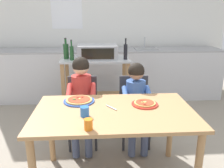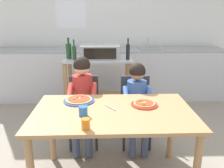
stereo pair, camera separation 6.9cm
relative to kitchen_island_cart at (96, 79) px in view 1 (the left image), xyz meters
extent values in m
plane|color=gray|center=(0.16, -0.36, -0.60)|extent=(10.59, 10.59, 0.00)
cube|color=white|center=(0.16, 1.29, 0.75)|extent=(4.70, 0.12, 2.70)
cube|color=white|center=(-0.52, 1.22, 1.05)|extent=(0.56, 0.01, 0.80)
cube|color=silver|center=(0.16, 0.88, -0.16)|extent=(4.23, 0.60, 0.88)
cube|color=#9E9EA3|center=(0.16, 0.88, 0.29)|extent=(4.23, 0.60, 0.03)
cube|color=gray|center=(0.90, 0.88, 0.30)|extent=(0.40, 0.33, 0.02)
cylinder|color=#B7BABF|center=(0.90, 1.00, 0.41)|extent=(0.02, 0.02, 0.20)
cube|color=#B7BABF|center=(0.00, 0.00, 0.30)|extent=(0.96, 0.55, 0.02)
cube|color=#AD7F51|center=(0.00, 0.00, -0.28)|extent=(0.89, 0.50, 0.02)
cube|color=#AD7F51|center=(-0.44, -0.23, -0.16)|extent=(0.05, 0.05, 0.89)
cube|color=#AD7F51|center=(0.44, -0.23, -0.16)|extent=(0.05, 0.05, 0.89)
cube|color=#AD7F51|center=(-0.44, 0.23, -0.16)|extent=(0.05, 0.05, 0.89)
cube|color=#AD7F51|center=(0.44, 0.23, -0.16)|extent=(0.05, 0.05, 0.89)
cube|color=#999BA0|center=(0.03, -0.01, 0.41)|extent=(0.54, 0.36, 0.19)
cube|color=black|center=(0.03, -0.19, 0.41)|extent=(0.43, 0.01, 0.15)
cylinder|color=black|center=(0.22, -0.20, 0.35)|extent=(0.02, 0.01, 0.02)
cylinder|color=black|center=(0.42, -0.11, 0.42)|extent=(0.05, 0.05, 0.21)
cylinder|color=black|center=(0.42, -0.11, 0.56)|extent=(0.02, 0.02, 0.07)
cylinder|color=black|center=(0.42, -0.11, 0.60)|extent=(0.02, 0.02, 0.01)
cylinder|color=#1E4723|center=(-0.32, -0.11, 0.41)|extent=(0.05, 0.05, 0.19)
cylinder|color=#1E4723|center=(-0.32, -0.11, 0.54)|extent=(0.02, 0.02, 0.08)
cylinder|color=black|center=(-0.32, -0.11, 0.58)|extent=(0.02, 0.02, 0.01)
cylinder|color=#1E4723|center=(-0.41, -0.01, 0.42)|extent=(0.07, 0.07, 0.21)
cylinder|color=#1E4723|center=(-0.41, -0.01, 0.55)|extent=(0.03, 0.03, 0.07)
cylinder|color=black|center=(-0.41, -0.01, 0.60)|extent=(0.03, 0.03, 0.01)
cube|color=#AD7F51|center=(0.16, -1.42, 0.10)|extent=(1.40, 0.83, 0.03)
cylinder|color=#AD7F51|center=(-0.47, -1.06, -0.26)|extent=(0.06, 0.06, 0.69)
cylinder|color=#AD7F51|center=(0.80, -1.06, -0.26)|extent=(0.06, 0.06, 0.69)
cube|color=#333338|center=(-0.16, -0.78, -0.16)|extent=(0.36, 0.36, 0.04)
cube|color=#333338|center=(-0.16, -0.62, 0.03)|extent=(0.34, 0.03, 0.38)
cylinder|color=#333338|center=(-0.01, -0.93, -0.38)|extent=(0.03, 0.03, 0.42)
cylinder|color=#333338|center=(-0.31, -0.93, -0.38)|extent=(0.03, 0.03, 0.42)
cylinder|color=#333338|center=(-0.01, -0.63, -0.38)|extent=(0.03, 0.03, 0.42)
cylinder|color=#333338|center=(-0.31, -0.63, -0.38)|extent=(0.03, 0.03, 0.42)
cube|color=#333338|center=(0.46, -0.79, -0.16)|extent=(0.36, 0.36, 0.04)
cube|color=#333338|center=(0.46, -0.63, 0.03)|extent=(0.34, 0.03, 0.38)
cylinder|color=#333338|center=(0.61, -0.94, -0.38)|extent=(0.03, 0.03, 0.42)
cylinder|color=#333338|center=(0.31, -0.94, -0.38)|extent=(0.03, 0.03, 0.42)
cylinder|color=#333338|center=(0.61, -0.64, -0.38)|extent=(0.03, 0.03, 0.42)
cylinder|color=#333338|center=(0.31, -0.64, -0.38)|extent=(0.03, 0.03, 0.42)
cube|color=#424C6B|center=(-0.09, -0.92, -0.12)|extent=(0.10, 0.30, 0.10)
cylinder|color=#424C6B|center=(-0.09, -1.05, -0.36)|extent=(0.08, 0.08, 0.44)
cube|color=#424C6B|center=(-0.23, -0.92, -0.12)|extent=(0.10, 0.30, 0.10)
cylinder|color=#424C6B|center=(-0.23, -1.05, -0.36)|extent=(0.08, 0.08, 0.44)
cylinder|color=#BC332D|center=(-0.03, -0.88, 0.11)|extent=(0.06, 0.26, 0.15)
cylinder|color=#BC332D|center=(-0.29, -0.88, 0.11)|extent=(0.06, 0.26, 0.15)
cylinder|color=#BC332D|center=(-0.16, -0.78, 0.07)|extent=(0.22, 0.22, 0.39)
sphere|color=beige|center=(-0.16, -0.78, 0.37)|extent=(0.18, 0.18, 0.18)
sphere|color=black|center=(-0.16, -0.78, 0.38)|extent=(0.19, 0.19, 0.19)
cube|color=#424C6B|center=(0.53, -0.93, -0.12)|extent=(0.10, 0.30, 0.10)
cylinder|color=#424C6B|center=(0.53, -1.06, -0.36)|extent=(0.08, 0.08, 0.44)
cube|color=#424C6B|center=(0.39, -0.93, -0.12)|extent=(0.10, 0.30, 0.10)
cylinder|color=#424C6B|center=(0.39, -1.06, -0.36)|extent=(0.08, 0.08, 0.44)
cylinder|color=#3D60A8|center=(0.59, -0.89, 0.07)|extent=(0.06, 0.26, 0.15)
cylinder|color=#3D60A8|center=(0.33, -0.89, 0.07)|extent=(0.06, 0.26, 0.15)
cylinder|color=#3D60A8|center=(0.46, -0.79, 0.04)|extent=(0.22, 0.22, 0.33)
sphere|color=#A37556|center=(0.46, -0.79, 0.30)|extent=(0.18, 0.18, 0.18)
sphere|color=black|center=(0.46, -0.79, 0.31)|extent=(0.18, 0.18, 0.18)
cylinder|color=#3356B7|center=(-0.16, -1.19, 0.12)|extent=(0.30, 0.30, 0.01)
cylinder|color=tan|center=(-0.16, -1.19, 0.14)|extent=(0.25, 0.25, 0.01)
cylinder|color=#B23D23|center=(-0.16, -1.19, 0.14)|extent=(0.21, 0.21, 0.00)
cylinder|color=maroon|center=(-0.17, -1.15, 0.15)|extent=(0.02, 0.02, 0.01)
cylinder|color=#DBC666|center=(-0.15, -1.19, 0.15)|extent=(0.02, 0.02, 0.01)
cylinder|color=maroon|center=(-0.13, -1.14, 0.15)|extent=(0.02, 0.02, 0.01)
cylinder|color=#386628|center=(-0.20, -1.20, 0.15)|extent=(0.03, 0.03, 0.01)
cylinder|color=red|center=(0.46, -1.31, 0.12)|extent=(0.24, 0.24, 0.01)
cylinder|color=tan|center=(0.46, -1.31, 0.14)|extent=(0.20, 0.20, 0.01)
cylinder|color=#B23D23|center=(0.46, -1.31, 0.14)|extent=(0.17, 0.17, 0.00)
cylinder|color=#563319|center=(0.45, -1.30, 0.15)|extent=(0.02, 0.02, 0.01)
cylinder|color=#DBC666|center=(0.45, -1.32, 0.15)|extent=(0.03, 0.03, 0.01)
cylinder|color=#DBC666|center=(0.43, -1.32, 0.15)|extent=(0.02, 0.02, 0.01)
cylinder|color=maroon|center=(0.42, -1.28, 0.15)|extent=(0.03, 0.03, 0.01)
cylinder|color=maroon|center=(0.44, -1.37, 0.15)|extent=(0.03, 0.03, 0.01)
cylinder|color=blue|center=(-0.09, -1.52, 0.16)|extent=(0.07, 0.07, 0.08)
cylinder|color=orange|center=(-0.05, -1.75, 0.16)|extent=(0.06, 0.06, 0.08)
cylinder|color=#B7BABF|center=(0.14, -1.37, 0.12)|extent=(0.09, 0.12, 0.01)
camera|label=1|loc=(0.02, -3.29, 0.94)|focal=37.41mm
camera|label=2|loc=(0.09, -3.30, 0.94)|focal=37.41mm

